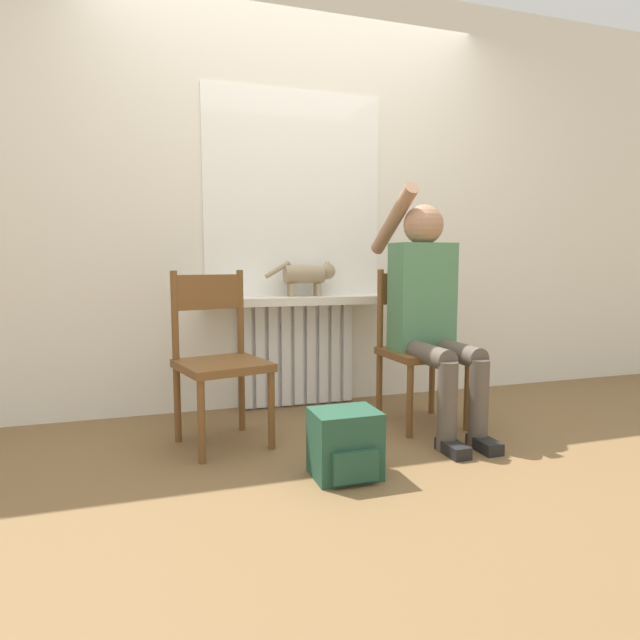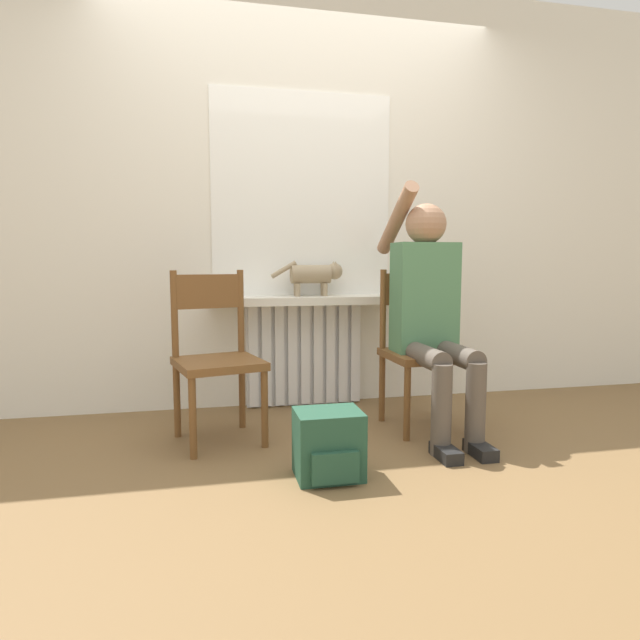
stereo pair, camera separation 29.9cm
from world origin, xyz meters
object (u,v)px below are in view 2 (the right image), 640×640
(person, at_px, (431,306))
(cat, at_px, (316,274))
(chair_left, at_px, (216,355))
(backpack, at_px, (329,445))
(chair_right, at_px, (421,348))

(person, height_order, cat, person)
(chair_left, bearing_deg, backpack, -67.13)
(chair_left, xyz_separation_m, backpack, (0.46, -0.61, -0.31))
(chair_right, xyz_separation_m, cat, (-0.50, 0.53, 0.40))
(person, height_order, backpack, person)
(chair_right, distance_m, backpack, 0.97)
(chair_right, bearing_deg, chair_left, 177.82)
(chair_left, bearing_deg, cat, 25.34)
(cat, xyz_separation_m, backpack, (-0.18, -1.14, -0.71))
(chair_right, height_order, cat, cat)
(person, xyz_separation_m, backpack, (-0.69, -0.50, -0.55))
(chair_left, height_order, chair_right, same)
(cat, distance_m, backpack, 1.35)
(person, relative_size, cat, 2.95)
(chair_left, relative_size, person, 0.65)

